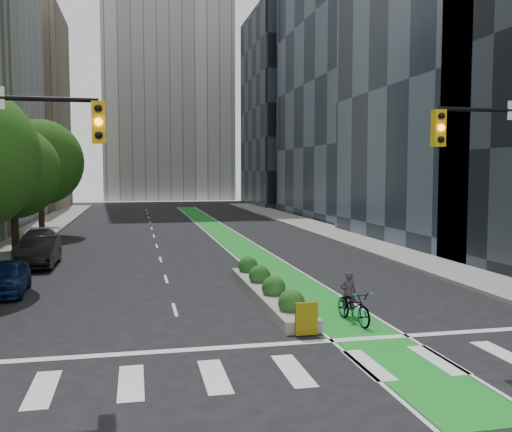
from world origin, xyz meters
name	(u,v)px	position (x,y,z in m)	size (l,w,h in m)	color
ground	(283,358)	(0.00, 0.00, 0.00)	(160.00, 160.00, 0.00)	black
sidewalk_left	(12,247)	(-11.80, 25.00, 0.07)	(3.60, 90.00, 0.15)	gray
sidewalk_right	(352,238)	(11.80, 25.00, 0.07)	(3.60, 90.00, 0.15)	gray
bike_lane_paint	(224,234)	(3.00, 30.00, 0.01)	(2.20, 70.00, 0.01)	#198B24
building_tan_far	(8,110)	(-20.00, 66.00, 13.00)	(14.00, 16.00, 26.00)	tan
building_glass_far	(366,24)	(21.00, 45.00, 21.00)	(14.00, 24.00, 42.00)	#19212D
building_dark_end	(298,111)	(20.00, 68.00, 14.00)	(14.00, 18.00, 28.00)	black
building_distant	(166,1)	(2.00, 90.00, 35.00)	(22.00, 16.00, 70.00)	silver
tree_midfar	(13,172)	(-11.00, 22.00, 4.95)	(5.60, 5.60, 7.76)	black
tree_far	(40,162)	(-11.00, 32.00, 5.69)	(6.60, 6.60, 9.00)	black
median_planter	(267,289)	(1.20, 7.04, 0.37)	(1.20, 10.26, 1.10)	gray
bicycle	(354,306)	(3.19, 2.96, 0.56)	(0.74, 2.13, 1.12)	gray
cyclist	(348,294)	(3.35, 3.90, 0.78)	(0.57, 0.37, 1.55)	#332D37
parked_car_left_near	(6,277)	(-9.07, 10.08, 0.70)	(1.65, 4.09, 1.39)	#0D1D4F
parked_car_left_mid	(40,252)	(-8.82, 16.93, 0.79)	(1.68, 4.81, 1.59)	black
parked_car_left_far	(38,243)	(-9.50, 20.77, 0.77)	(2.16, 5.31, 1.54)	#5B5C60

